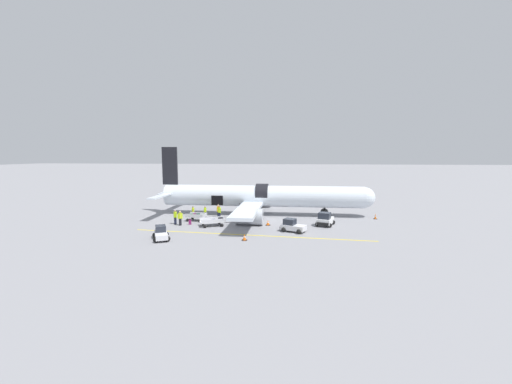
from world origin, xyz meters
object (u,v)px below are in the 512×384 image
(baggage_tug_lead, at_px, (292,226))
(baggage_tug_rear, at_px, (161,234))
(ground_crew_loader_a, at_px, (218,211))
(ground_crew_helper, at_px, (219,212))
(suitcase_on_tarmac_upright, at_px, (190,222))
(baggage_cart_queued, at_px, (214,222))
(ground_crew_loader_b, at_px, (193,211))
(ground_crew_driver, at_px, (175,217))
(baggage_cart_loading, at_px, (196,217))
(baggage_tug_mid, at_px, (325,220))
(ground_crew_marshal, at_px, (205,212))
(airplane, at_px, (259,197))
(ground_crew_supervisor, at_px, (180,218))

(baggage_tug_lead, relative_size, baggage_tug_rear, 0.98)
(ground_crew_loader_a, bearing_deg, baggage_tug_rear, -105.07)
(ground_crew_helper, distance_m, suitcase_on_tarmac_upright, 4.97)
(baggage_cart_queued, bearing_deg, suitcase_on_tarmac_upright, 173.60)
(baggage_tug_lead, height_order, ground_crew_helper, ground_crew_helper)
(ground_crew_loader_b, height_order, ground_crew_driver, ground_crew_driver)
(ground_crew_helper, bearing_deg, baggage_cart_loading, -149.45)
(baggage_tug_mid, height_order, ground_crew_helper, ground_crew_helper)
(baggage_tug_lead, bearing_deg, ground_crew_marshal, 150.60)
(baggage_tug_mid, bearing_deg, baggage_tug_lead, -138.25)
(baggage_tug_rear, bearing_deg, ground_crew_loader_a, 74.93)
(baggage_cart_queued, bearing_deg, baggage_tug_rear, -120.36)
(baggage_cart_queued, height_order, ground_crew_loader_b, ground_crew_loader_b)
(baggage_cart_loading, bearing_deg, ground_crew_driver, -132.04)
(baggage_cart_loading, height_order, ground_crew_driver, ground_crew_driver)
(suitcase_on_tarmac_upright, bearing_deg, ground_crew_loader_a, 63.83)
(airplane, relative_size, suitcase_on_tarmac_upright, 42.58)
(baggage_cart_loading, xyz_separation_m, ground_crew_loader_b, (-1.25, 2.48, 0.28))
(baggage_tug_lead, height_order, baggage_tug_rear, baggage_tug_lead)
(baggage_tug_rear, bearing_deg, airplane, 58.97)
(ground_crew_loader_a, bearing_deg, ground_crew_marshal, -168.89)
(ground_crew_loader_a, relative_size, ground_crew_driver, 1.00)
(baggage_tug_mid, distance_m, baggage_cart_loading, 16.99)
(baggage_cart_queued, relative_size, ground_crew_supervisor, 2.08)
(ground_crew_loader_a, distance_m, suitcase_on_tarmac_upright, 5.71)
(ground_crew_helper, relative_size, suitcase_on_tarmac_upright, 2.40)
(baggage_tug_mid, distance_m, ground_crew_marshal, 16.75)
(baggage_tug_mid, distance_m, ground_crew_loader_a, 15.04)
(baggage_tug_lead, distance_m, baggage_tug_rear, 14.63)
(ground_crew_loader_a, height_order, ground_crew_driver, ground_crew_driver)
(ground_crew_loader_a, xyz_separation_m, ground_crew_supervisor, (-3.55, -5.71, 0.02))
(ground_crew_driver, bearing_deg, baggage_tug_lead, -8.65)
(airplane, relative_size, ground_crew_supervisor, 17.46)
(baggage_tug_mid, height_order, baggage_cart_queued, baggage_tug_mid)
(ground_crew_helper, bearing_deg, ground_crew_loader_b, 168.36)
(ground_crew_loader_b, relative_size, suitcase_on_tarmac_upright, 2.03)
(baggage_cart_loading, height_order, ground_crew_supervisor, ground_crew_supervisor)
(airplane, xyz_separation_m, baggage_cart_queued, (-4.88, -7.93, -2.16))
(ground_crew_loader_a, height_order, ground_crew_loader_b, ground_crew_loader_a)
(baggage_cart_loading, bearing_deg, baggage_tug_rear, -95.41)
(airplane, bearing_deg, baggage_cart_loading, -146.59)
(baggage_cart_loading, height_order, ground_crew_marshal, ground_crew_marshal)
(baggage_cart_queued, height_order, ground_crew_loader_a, ground_crew_loader_a)
(baggage_tug_lead, xyz_separation_m, baggage_tug_rear, (-13.79, -4.88, -0.04))
(ground_crew_marshal, bearing_deg, baggage_cart_loading, -102.90)
(ground_crew_supervisor, relative_size, ground_crew_marshal, 1.17)
(airplane, xyz_separation_m, baggage_tug_lead, (4.96, -9.80, -2.02))
(baggage_tug_mid, height_order, ground_crew_marshal, baggage_tug_mid)
(baggage_cart_queued, bearing_deg, ground_crew_driver, 175.48)
(airplane, height_order, ground_crew_marshal, airplane)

